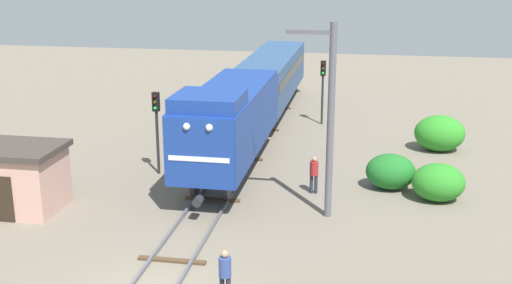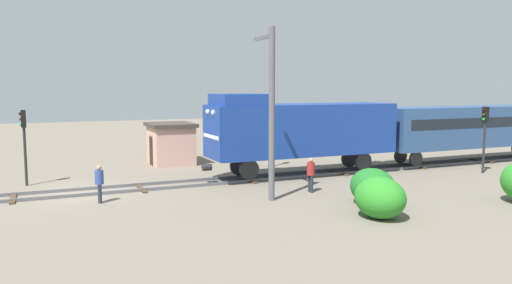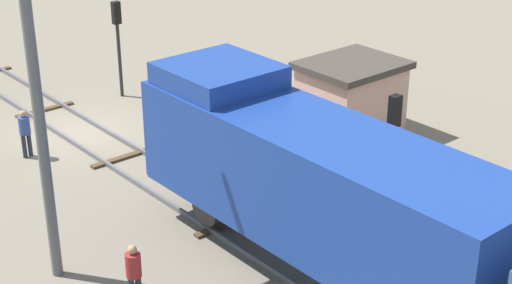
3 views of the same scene
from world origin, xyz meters
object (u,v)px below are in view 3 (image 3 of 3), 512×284
object	(u,v)px
worker_near_track	(25,130)
catenary_mast	(43,126)
locomotive	(312,177)
traffic_signal_mid	(392,137)
worker_by_signal	(134,271)
relay_hut	(351,98)
traffic_signal_near	(117,31)

from	to	relation	value
worker_near_track	catenary_mast	distance (m)	8.27
locomotive	worker_near_track	distance (m)	11.78
locomotive	traffic_signal_mid	distance (m)	3.42
locomotive	worker_by_signal	size ratio (longest dim) A/B	6.82
traffic_signal_mid	relay_hut	world-z (taller)	traffic_signal_mid
catenary_mast	relay_hut	world-z (taller)	catenary_mast
locomotive	worker_by_signal	xyz separation A→B (m)	(4.20, -1.67, -1.78)
locomotive	traffic_signal_mid	xyz separation A→B (m)	(-3.40, -0.34, 0.02)
traffic_signal_mid	relay_hut	xyz separation A→B (m)	(-4.10, -5.35, -1.40)
locomotive	catenary_mast	xyz separation A→B (m)	(4.94, -4.17, 1.36)
traffic_signal_near	relay_hut	bearing A→B (deg)	116.13
locomotive	worker_near_track	world-z (taller)	locomotive
worker_near_track	locomotive	bearing A→B (deg)	58.57
worker_near_track	catenary_mast	size ratio (longest dim) A/B	0.22
catenary_mast	worker_by_signal	bearing A→B (deg)	106.41
worker_near_track	relay_hut	size ratio (longest dim) A/B	0.49
traffic_signal_near	traffic_signal_mid	xyz separation A→B (m)	(-0.20, 14.12, 0.03)
locomotive	traffic_signal_mid	world-z (taller)	locomotive
worker_by_signal	catenary_mast	bearing A→B (deg)	39.38
worker_by_signal	relay_hut	size ratio (longest dim) A/B	0.49
traffic_signal_near	catenary_mast	size ratio (longest dim) A/B	0.51
traffic_signal_mid	catenary_mast	size ratio (longest dim) A/B	0.51
traffic_signal_near	catenary_mast	bearing A→B (deg)	51.65
relay_hut	catenary_mast	bearing A→B (deg)	6.97
worker_by_signal	catenary_mast	size ratio (longest dim) A/B	0.22
traffic_signal_mid	worker_by_signal	bearing A→B (deg)	-9.94
locomotive	traffic_signal_near	bearing A→B (deg)	-102.48
traffic_signal_near	traffic_signal_mid	distance (m)	14.12
traffic_signal_near	worker_by_signal	bearing A→B (deg)	59.94
locomotive	relay_hut	bearing A→B (deg)	-142.80
catenary_mast	relay_hut	size ratio (longest dim) A/B	2.22
worker_near_track	worker_by_signal	bearing A→B (deg)	36.19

